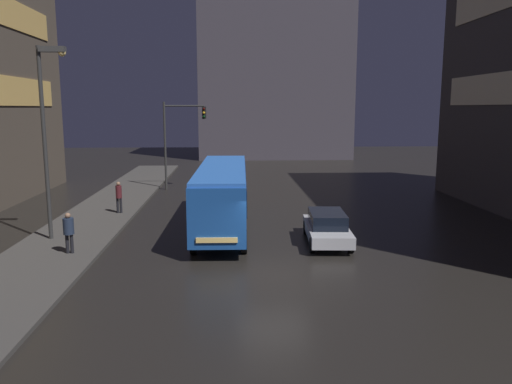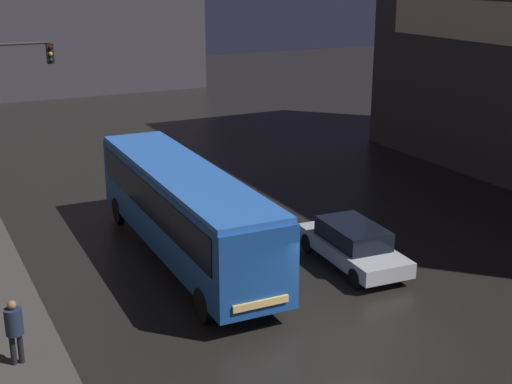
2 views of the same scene
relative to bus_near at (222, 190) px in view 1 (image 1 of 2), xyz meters
The scene contains 9 objects.
ground_plane 7.67m from the bus_near, 74.38° to the right, with size 120.00×120.00×0.00m, color black.
sidewalk_left 7.79m from the bus_near, 157.81° to the left, with size 4.00×48.00×0.15m.
building_far_backdrop 39.79m from the bus_near, 81.53° to the left, with size 18.07×12.00×18.16m.
bus_near is the anchor object (origin of this frame).
car_taxi 5.73m from the bus_near, 32.18° to the right, with size 2.08×4.71×1.41m.
pedestrian_near 7.75m from the bus_near, 143.30° to the right, with size 0.51×0.51×1.69m.
pedestrian_mid 6.81m from the bus_near, 150.54° to the left, with size 0.44×0.44×1.78m.
traffic_light_main 13.00m from the bus_near, 105.20° to the left, with size 3.13×0.35×6.47m.
street_lamp_sidewalk 8.71m from the bus_near, 163.62° to the right, with size 1.25×0.36×8.51m.
Camera 1 is at (-1.57, -17.55, 6.03)m, focal length 35.00 mm.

